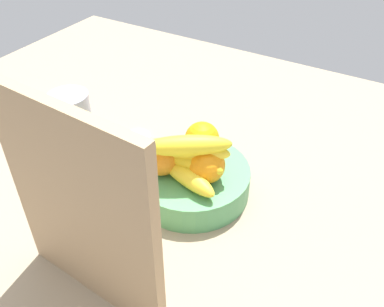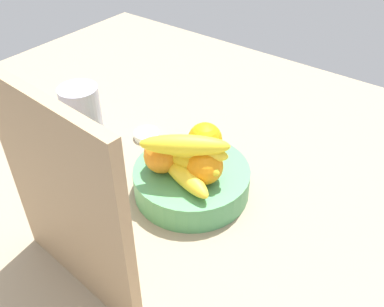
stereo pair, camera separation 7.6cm
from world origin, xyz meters
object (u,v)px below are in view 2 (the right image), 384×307
orange_center (205,166)px  fruit_bowl (192,180)px  banana_bunch (184,156)px  thermos_tumbler (83,120)px  jar_lid (147,135)px  orange_front_left (205,140)px  cutting_board (65,203)px  orange_front_right (162,155)px

orange_center → fruit_bowl: bearing=-17.9°
orange_center → banana_bunch: bearing=23.7°
thermos_tumbler → banana_bunch: bearing=-179.2°
fruit_bowl → orange_center: size_ratio=3.30×
jar_lid → thermos_tumbler: bearing=55.7°
orange_front_left → cutting_board: 35.60cm
orange_front_right → banana_bunch: 5.28cm
orange_front_right → thermos_tumbler: thermos_tumbler is taller
orange_front_left → jar_lid: orange_front_left is taller
thermos_tumbler → jar_lid: 16.25cm
fruit_bowl → orange_front_left: 8.82cm
orange_front_right → thermos_tumbler: size_ratio=0.44×
orange_center → cutting_board: cutting_board is taller
banana_bunch → thermos_tumbler: 29.03cm
fruit_bowl → jar_lid: fruit_bowl is taller
thermos_tumbler → fruit_bowl: bearing=-173.3°
banana_bunch → jar_lid: (20.75, -11.53, -10.41)cm
orange_front_right → orange_center: (-8.75, -2.41, 0.00)cm
cutting_board → thermos_tumbler: cutting_board is taller
orange_center → banana_bunch: 4.46cm
orange_front_left → thermos_tumbler: (27.67, 9.14, -1.32)cm
orange_front_right → cutting_board: cutting_board is taller
fruit_bowl → orange_center: 7.84cm
orange_front_left → orange_front_right: 10.19cm
fruit_bowl → orange_front_right: size_ratio=3.30×
orange_front_right → cutting_board: size_ratio=0.20×
orange_front_left → fruit_bowl: bearing=99.6°
fruit_bowl → thermos_tumbler: 29.32cm
cutting_board → thermos_tumbler: 38.67cm
fruit_bowl → banana_bunch: 8.78cm
thermos_tumbler → jar_lid: (-8.13, -11.94, -7.43)cm
orange_center → banana_bunch: size_ratio=0.40×
orange_center → jar_lid: size_ratio=1.15×
orange_front_right → cutting_board: (-3.51, 25.11, 8.44)cm
orange_center → orange_front_left: bearing=-54.7°
fruit_bowl → orange_center: orange_center is taller
jar_lid → orange_front_left: bearing=171.8°
orange_center → thermos_tumbler: bearing=3.6°
banana_bunch → fruit_bowl: bearing=-85.6°
orange_front_right → orange_front_left: bearing=-111.6°
orange_front_right → fruit_bowl: bearing=-141.9°
fruit_bowl → cutting_board: (1.22, 28.82, 15.04)cm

